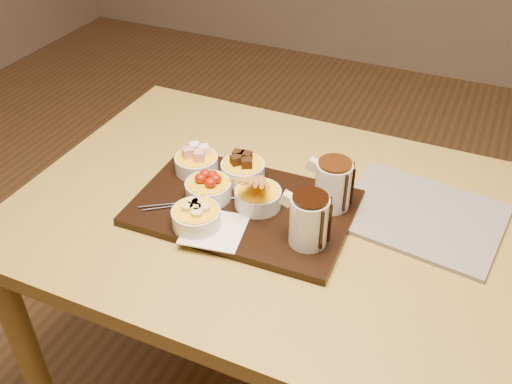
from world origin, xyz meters
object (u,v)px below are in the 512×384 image
at_px(dining_table, 292,247).
at_px(newspaper, 421,215).
at_px(pitcher_dark_chocolate, 309,221).
at_px(serving_board, 243,208).
at_px(pitcher_milk_chocolate, 333,185).
at_px(bowl_strawberries, 208,190).

distance_m(dining_table, newspaper, 0.29).
bearing_deg(pitcher_dark_chocolate, dining_table, 123.32).
height_order(serving_board, pitcher_milk_chocolate, pitcher_milk_chocolate).
height_order(dining_table, newspaper, newspaper).
distance_m(bowl_strawberries, newspaper, 0.46).
height_order(dining_table, pitcher_dark_chocolate, pitcher_dark_chocolate).
bearing_deg(dining_table, bowl_strawberries, -165.88).
xyz_separation_m(serving_board, pitcher_dark_chocolate, (0.17, -0.06, 0.06)).
xyz_separation_m(serving_board, pitcher_milk_chocolate, (0.17, 0.07, 0.06)).
xyz_separation_m(dining_table, pitcher_milk_chocolate, (0.07, 0.04, 0.17)).
height_order(serving_board, bowl_strawberries, bowl_strawberries).
bearing_deg(newspaper, serving_board, -151.93).
height_order(pitcher_dark_chocolate, newspaper, pitcher_dark_chocolate).
bearing_deg(dining_table, pitcher_milk_chocolate, 26.74).
xyz_separation_m(dining_table, pitcher_dark_chocolate, (0.07, -0.09, 0.17)).
distance_m(serving_board, pitcher_dark_chocolate, 0.19).
distance_m(bowl_strawberries, pitcher_dark_chocolate, 0.25).
relative_size(dining_table, newspaper, 3.64).
relative_size(serving_board, pitcher_milk_chocolate, 4.41).
distance_m(serving_board, pitcher_milk_chocolate, 0.20).
bearing_deg(pitcher_milk_chocolate, newspaper, 16.88).
bearing_deg(newspaper, dining_table, -151.90).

